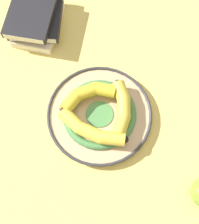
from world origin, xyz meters
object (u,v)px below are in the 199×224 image
object	(u,v)px
banana_b	(89,94)
decorative_bowl	(100,115)
book_stack	(35,18)
banana_a	(122,109)
banana_c	(90,130)

from	to	relation	value
banana_b	decorative_bowl	bearing A→B (deg)	100.27
decorative_bowl	book_stack	world-z (taller)	book_stack
decorative_bowl	book_stack	size ratio (longest dim) A/B	1.40
banana_a	banana_c	xyz separation A→B (m)	(-0.09, -0.05, -0.00)
banana_a	book_stack	world-z (taller)	book_stack
banana_a	banana_b	xyz separation A→B (m)	(-0.09, 0.05, -0.00)
banana_b	banana_c	bearing A→B (deg)	70.96
decorative_bowl	book_stack	xyz separation A→B (m)	(-0.18, 0.31, 0.03)
banana_c	banana_a	bearing A→B (deg)	58.03
banana_c	book_stack	world-z (taller)	book_stack
banana_c	book_stack	distance (m)	0.40
banana_c	banana_b	bearing A→B (deg)	117.08
banana_c	decorative_bowl	bearing A→B (deg)	89.28
book_stack	banana_c	bearing A→B (deg)	36.06
book_stack	banana_a	bearing A→B (deg)	51.11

